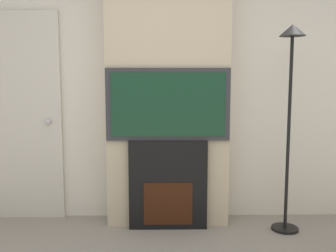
# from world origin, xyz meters

# --- Properties ---
(wall_back) EXTENTS (6.00, 0.06, 2.70)m
(wall_back) POSITION_xyz_m (0.00, 2.03, 1.35)
(wall_back) COLOR silver
(wall_back) RESTS_ON ground_plane
(chimney_breast) EXTENTS (1.15, 0.30, 2.70)m
(chimney_breast) POSITION_xyz_m (0.00, 1.85, 1.35)
(chimney_breast) COLOR #BCAD8E
(chimney_breast) RESTS_ON ground_plane
(fireplace) EXTENTS (0.73, 0.15, 0.83)m
(fireplace) POSITION_xyz_m (0.00, 1.69, 0.41)
(fireplace) COLOR black
(fireplace) RESTS_ON ground_plane
(television) EXTENTS (1.13, 0.07, 0.66)m
(television) POSITION_xyz_m (0.00, 1.69, 1.16)
(television) COLOR #2D2D33
(television) RESTS_ON fireplace
(floor_lamp) EXTENTS (0.25, 0.25, 1.87)m
(floor_lamp) POSITION_xyz_m (1.09, 1.61, 1.32)
(floor_lamp) COLOR black
(floor_lamp) RESTS_ON ground_plane
(entry_door) EXTENTS (0.82, 0.09, 2.05)m
(entry_door) POSITION_xyz_m (-1.46, 1.97, 1.02)
(entry_door) COLOR beige
(entry_door) RESTS_ON ground_plane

